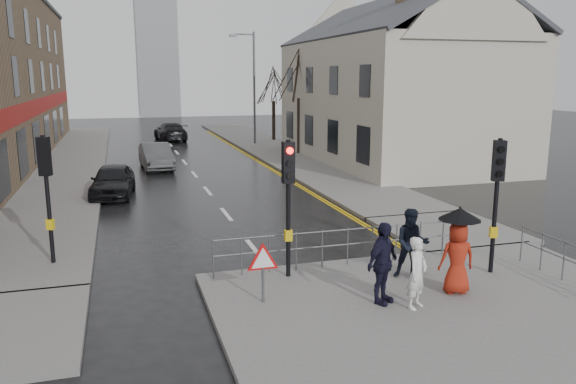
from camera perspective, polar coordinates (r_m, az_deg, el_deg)
ground at (r=13.91m, az=-0.53°, el=-9.42°), size 120.00×120.00×0.00m
near_pavement at (r=12.19m, az=18.42°, el=-12.85°), size 10.00×9.00×0.14m
left_pavement at (r=35.92m, az=-21.22°, el=2.98°), size 4.00×44.00×0.14m
right_pavement at (r=39.12m, az=-1.64°, el=4.41°), size 4.00×40.00×0.14m
pavement_bridge_right at (r=19.13m, az=15.91°, el=-3.74°), size 4.00×4.20×0.14m
building_right_cream at (r=34.24m, az=10.58°, el=11.09°), size 9.00×16.40×10.10m
church_tower at (r=74.75m, az=-13.23°, el=14.43°), size 5.00×5.00×18.00m
traffic_signal_near_left at (r=13.47m, az=0.03°, el=0.77°), size 0.28×0.27×3.40m
traffic_signal_near_right at (r=14.68m, az=20.49°, el=0.94°), size 0.34×0.33×3.40m
traffic_signal_far_left at (r=15.79m, az=-23.36°, el=1.43°), size 0.34×0.33×3.40m
guard_railing_front at (r=14.79m, az=6.10°, el=-4.67°), size 7.14×0.04×1.00m
warning_sign at (r=12.26m, az=-2.57°, el=-7.19°), size 0.80×0.07×1.35m
street_lamp at (r=41.55m, az=-3.70°, el=11.23°), size 1.83×0.25×8.00m
tree_near at (r=36.22m, az=1.15°, el=11.87°), size 2.40×2.40×6.58m
tree_far at (r=44.03m, az=-1.48°, el=10.90°), size 2.40×2.40×5.64m
pedestrian_a at (r=12.31m, az=12.98°, el=-8.01°), size 0.68×0.63×1.56m
pedestrian_b at (r=14.05m, az=12.47°, el=-5.15°), size 1.03×0.94×1.74m
pedestrian_with_umbrella at (r=13.28m, az=16.88°, el=-5.30°), size 0.96×0.96×2.00m
pedestrian_d at (r=12.37m, az=9.59°, el=-7.14°), size 1.14×0.94×1.82m
car_parked at (r=24.85m, az=-17.37°, el=1.11°), size 2.08×4.18×1.37m
car_mid at (r=31.67m, az=-13.25°, el=3.55°), size 1.77×4.35×1.40m
car_far at (r=45.67m, az=-11.85°, el=6.03°), size 2.48×5.12×1.44m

